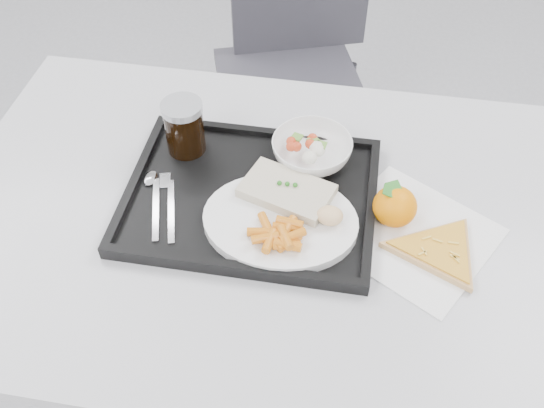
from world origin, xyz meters
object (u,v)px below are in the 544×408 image
Objects in this scene: tray at (251,197)px; tangerine at (395,206)px; dinner_plate at (280,221)px; cola_glass at (184,126)px; table at (271,237)px; salad_bowl at (312,151)px; pizza_slice at (439,250)px; chair at (294,47)px.

tangerine reaches higher than tray.
dinner_plate is 2.50× the size of cola_glass.
table is 7.89× the size of salad_bowl.
tangerine is 0.40× the size of pizza_slice.
salad_bowl reaches higher than pizza_slice.
table is 4.44× the size of dinner_plate.
chair is 6.11× the size of salad_bowl.
table is 0.09m from tray.
dinner_plate reaches higher than pizza_slice.
salad_bowl is at bearing 1.94° from cola_glass.
dinner_plate is (0.06, -0.06, 0.02)m from tray.
salad_bowl reaches higher than dinner_plate.
salad_bowl is 0.74× the size of pizza_slice.
chair reaches higher than dinner_plate.
chair is 0.91m from tangerine.
pizza_slice is at bearing -36.81° from salad_bowl.
salad_bowl is at bearing 79.13° from dinner_plate.
tray reaches higher than table.
tangerine is (0.40, -0.11, -0.04)m from cola_glass.
chair is at bearing 100.26° from salad_bowl.
tray reaches higher than pizza_slice.
table is at bearing -174.04° from tangerine.
chair reaches higher than cola_glass.
dinner_plate is at bearing -83.77° from chair.
salad_bowl is at bearing 67.64° from table.
table is 14.50× the size of tangerine.
salad_bowl is (0.10, 0.11, 0.03)m from tray.
tray is (-0.04, 0.03, 0.08)m from table.
tangerine reaches higher than dinner_plate.
table is 2.67× the size of tray.
chair is 0.86m from tray.
cola_glass is (-0.15, 0.10, 0.06)m from tray.
salad_bowl is 1.41× the size of cola_glass.
tray is 0.15m from salad_bowl.
tray is at bearing -87.72° from chair.
pizza_slice is (0.30, -0.04, 0.08)m from table.
cola_glass reaches higher than tangerine.
tray is (0.03, -0.83, 0.22)m from chair.
cola_glass is 1.30× the size of tangerine.
tangerine is (0.29, -0.83, 0.25)m from chair.
tray is 0.19m from cola_glass.
tangerine is at bearing 5.96° from table.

